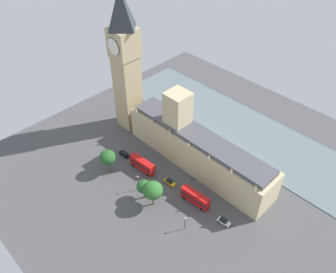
# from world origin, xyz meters

# --- Properties ---
(ground_plane) EXTENTS (130.78, 130.78, 0.00)m
(ground_plane) POSITION_xyz_m (0.00, 0.00, 0.00)
(ground_plane) COLOR #4C4C4F
(river_thames) EXTENTS (30.22, 117.71, 0.25)m
(river_thames) POSITION_xyz_m (-30.04, 0.00, 0.12)
(river_thames) COLOR slate
(river_thames) RESTS_ON ground
(parliament_building) EXTENTS (12.75, 60.78, 26.52)m
(parliament_building) POSITION_xyz_m (-1.99, -1.51, 7.74)
(parliament_building) COLOR #CCBA8E
(parliament_building) RESTS_ON ground
(clock_tower) EXTENTS (9.39, 9.39, 57.71)m
(clock_tower) POSITION_xyz_m (0.00, -36.65, 29.88)
(clock_tower) COLOR tan
(clock_tower) RESTS_ON ground
(car_black_far_end) EXTENTS (2.06, 4.69, 1.74)m
(car_black_far_end) POSITION_xyz_m (14.84, -22.76, 0.89)
(car_black_far_end) COLOR black
(car_black_far_end) RESTS_ON ground
(double_decker_bus_leading) EXTENTS (3.35, 10.66, 4.75)m
(double_decker_bus_leading) POSITION_xyz_m (14.68, -12.36, 2.63)
(double_decker_bus_leading) COLOR red
(double_decker_bus_leading) RESTS_ON ground
(car_yellow_cab_near_tower) EXTENTS (1.99, 4.57, 1.74)m
(car_yellow_cab_near_tower) POSITION_xyz_m (12.58, -0.32, 0.89)
(car_yellow_cab_near_tower) COLOR gold
(car_yellow_cab_near_tower) RESTS_ON ground
(double_decker_bus_trailing) EXTENTS (3.32, 10.66, 4.75)m
(double_decker_bus_trailing) POSITION_xyz_m (12.45, 11.58, 2.63)
(double_decker_bus_trailing) COLOR red
(double_decker_bus_trailing) RESTS_ON ground
(car_white_opposite_hall) EXTENTS (2.24, 4.46, 1.74)m
(car_white_opposite_hall) POSITION_xyz_m (12.10, 23.53, 0.89)
(car_white_opposite_hall) COLOR silver
(car_white_opposite_hall) RESTS_ON ground
(pedestrian_by_river_gate) EXTENTS (0.64, 0.57, 1.51)m
(pedestrian_by_river_gate) POSITION_xyz_m (5.56, 3.89, 0.68)
(pedestrian_by_river_gate) COLOR navy
(pedestrian_by_river_gate) RESTS_ON ground
(plane_tree_under_trees) EXTENTS (6.05, 6.05, 9.44)m
(plane_tree_under_trees) POSITION_xyz_m (23.82, -20.32, 6.84)
(plane_tree_under_trees) COLOR brown
(plane_tree_under_trees) RESTS_ON ground
(plane_tree_kerbside) EXTENTS (4.92, 4.92, 7.63)m
(plane_tree_kerbside) POSITION_xyz_m (23.02, -2.01, 5.50)
(plane_tree_kerbside) COLOR brown
(plane_tree_kerbside) RESTS_ON ground
(plane_tree_midblock) EXTENTS (6.64, 6.64, 9.82)m
(plane_tree_midblock) POSITION_xyz_m (22.82, 2.21, 6.97)
(plane_tree_midblock) COLOR brown
(plane_tree_midblock) RESTS_ON ground
(street_lamp_corner) EXTENTS (0.56, 0.56, 6.73)m
(street_lamp_corner) POSITION_xyz_m (22.12, -6.12, 4.66)
(street_lamp_corner) COLOR black
(street_lamp_corner) RESTS_ON ground
(street_lamp_slot_10) EXTENTS (0.56, 0.56, 5.58)m
(street_lamp_slot_10) POSITION_xyz_m (22.39, 16.17, 3.96)
(street_lamp_slot_10) COLOR black
(street_lamp_slot_10) RESTS_ON ground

